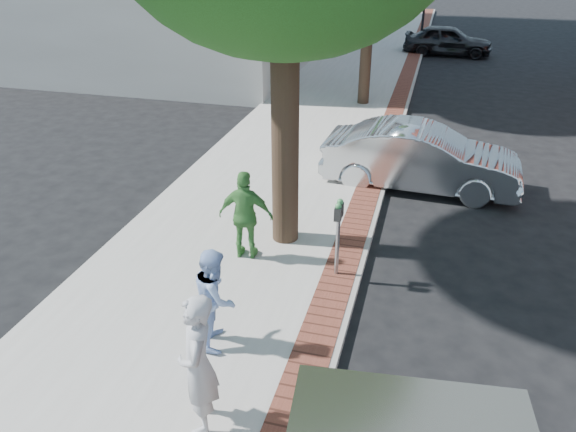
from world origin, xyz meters
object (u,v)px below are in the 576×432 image
(parking_meter, at_px, (338,223))
(sedan_silver, at_px, (421,158))
(person_green, at_px, (246,215))
(person_gray, at_px, (198,365))
(bg_car, at_px, (448,40))
(person_officer, at_px, (215,297))

(parking_meter, distance_m, sedan_silver, 4.78)
(parking_meter, bearing_deg, person_green, 174.65)
(person_green, relative_size, sedan_silver, 0.37)
(person_gray, relative_size, person_green, 1.11)
(sedan_silver, bearing_deg, parking_meter, 168.55)
(person_green, xyz_separation_m, sedan_silver, (2.96, 4.44, -0.25))
(parking_meter, bearing_deg, sedan_silver, 75.47)
(person_gray, xyz_separation_m, bg_car, (2.55, 24.93, -0.40))
(parking_meter, bearing_deg, person_gray, -104.39)
(person_officer, relative_size, person_green, 0.91)
(person_gray, bearing_deg, parking_meter, 145.86)
(person_officer, bearing_deg, sedan_silver, -35.87)
(person_green, relative_size, bg_car, 0.41)
(person_green, height_order, bg_car, person_green)
(bg_car, bearing_deg, person_green, 171.73)
(person_gray, distance_m, person_officer, 1.63)
(parking_meter, bearing_deg, person_officer, -121.54)
(parking_meter, distance_m, person_green, 1.78)
(person_gray, xyz_separation_m, person_green, (-0.78, 4.02, -0.10))
(person_officer, bearing_deg, parking_meter, -46.78)
(person_green, distance_m, bg_car, 21.18)
(parking_meter, distance_m, person_gray, 3.98)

